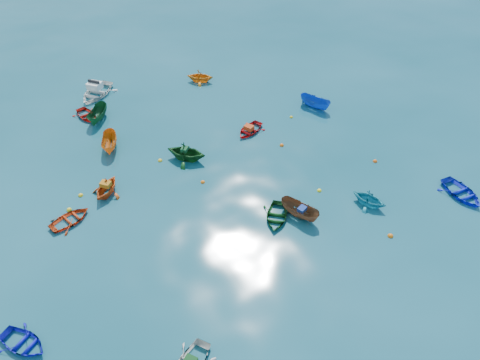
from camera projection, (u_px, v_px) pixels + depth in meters
ground at (276, 228)px, 31.07m from camera, size 160.00×160.00×0.00m
dinghy_blue_sw at (24, 345)px, 24.65m from camera, size 3.29×3.50×0.59m
sampan_brown_mid at (299, 216)px, 31.91m from camera, size 2.16×3.21×1.16m
dinghy_blue_se at (461, 195)px, 33.47m from camera, size 2.59×3.48×0.69m
dinghy_orange_w at (108, 193)px, 33.61m from camera, size 3.41×3.40×1.36m
dinghy_green_e at (276, 218)px, 31.73m from camera, size 3.45×3.56×0.60m
dinghy_cyan_se at (368, 204)px, 32.77m from camera, size 2.90×3.06×1.27m
dinghy_red_nw at (71, 221)px, 31.51m from camera, size 3.26×2.71×0.58m
sampan_orange_n at (111, 148)px, 37.72m from camera, size 2.15×3.28×1.19m
dinghy_green_n at (187, 159)px, 36.61m from camera, size 4.07×4.07×1.63m
dinghy_red_ne at (249, 132)px, 39.45m from camera, size 3.39×3.02×0.58m
sampan_blue_far at (315, 107)px, 42.36m from camera, size 2.26×3.23×1.17m
dinghy_red_far at (87, 117)px, 41.14m from camera, size 2.53×3.15×0.58m
dinghy_orange_far at (200, 81)px, 45.93m from camera, size 3.34×3.27×1.34m
sampan_green_far at (99, 120)px, 40.82m from camera, size 2.83×3.23×1.22m
motorboat_white at (97, 95)px, 43.96m from camera, size 5.04×4.95×1.46m
tarp_blue_a at (302, 209)px, 31.36m from camera, size 0.71×0.63×0.28m
tarp_orange_a at (106, 184)px, 33.08m from camera, size 0.89×0.89×0.35m
tarp_green_b at (185, 149)px, 36.01m from camera, size 0.75×0.75×0.29m
tarp_orange_b at (249, 128)px, 39.08m from camera, size 0.83×0.92×0.36m
buoy_ye_a at (319, 191)px, 33.82m from camera, size 0.33×0.33×0.33m
buoy_or_b at (390, 236)px, 30.48m from camera, size 0.37×0.37×0.37m
buoy_ye_b at (81, 196)px, 33.44m from camera, size 0.35×0.35×0.35m
buoy_or_c at (203, 182)px, 34.52m from camera, size 0.32×0.32×0.32m
buoy_ye_c at (160, 161)px, 36.46m from camera, size 0.34×0.34×0.34m
buoy_or_d at (375, 162)px, 36.39m from camera, size 0.35×0.35×0.35m
buoy_ye_d at (69, 210)px, 32.32m from camera, size 0.36×0.36×0.36m
buoy_or_e at (282, 146)px, 37.96m from camera, size 0.34×0.34×0.34m
buoy_ye_e at (291, 117)px, 41.09m from camera, size 0.29×0.29×0.29m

